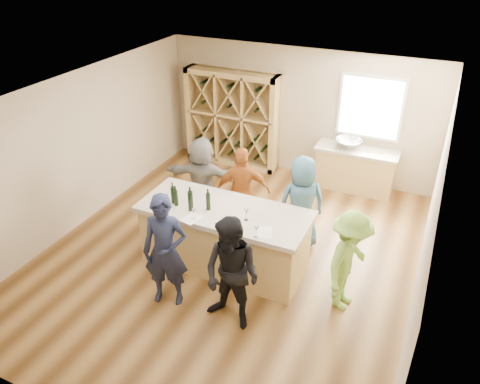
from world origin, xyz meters
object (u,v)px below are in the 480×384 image
at_px(wine_bottle_d, 191,201).
at_px(wine_bottle_e, 208,202).
at_px(person_far_mid, 243,191).
at_px(tasting_counter_base, 225,240).
at_px(wine_rack, 232,119).
at_px(person_near_right, 232,274).
at_px(wine_bottle_a, 173,195).
at_px(sink, 348,143).
at_px(wine_bottle_b, 176,198).
at_px(person_far_left, 202,179).
at_px(person_far_right, 301,203).
at_px(person_near_left, 165,251).
at_px(person_server, 349,261).

relative_size(wine_bottle_d, wine_bottle_e, 1.15).
bearing_deg(person_far_mid, tasting_counter_base, 74.22).
height_order(wine_rack, person_near_right, wine_rack).
distance_m(wine_bottle_a, wine_bottle_e, 0.61).
xyz_separation_m(sink, wine_bottle_a, (-1.97, -3.64, 0.21)).
distance_m(wine_bottle_a, wine_bottle_b, 0.09).
bearing_deg(person_far_left, person_far_right, 164.38).
bearing_deg(wine_rack, person_far_right, -45.22).
relative_size(wine_bottle_b, person_far_right, 0.16).
distance_m(sink, person_far_mid, 2.78).
relative_size(wine_bottle_a, wine_bottle_b, 1.07).
distance_m(tasting_counter_base, wine_bottle_e, 0.76).
distance_m(wine_bottle_b, person_far_mid, 1.42).
height_order(wine_bottle_e, person_far_left, person_far_left).
distance_m(wine_rack, person_far_mid, 2.90).
relative_size(wine_bottle_e, person_far_left, 0.17).
relative_size(person_near_right, person_far_left, 1.04).
bearing_deg(person_far_left, tasting_counter_base, 119.27).
xyz_separation_m(wine_bottle_a, wine_bottle_b, (0.08, -0.05, -0.01)).
bearing_deg(person_far_right, person_near_right, 48.08).
xyz_separation_m(tasting_counter_base, wine_bottle_a, (-0.82, -0.16, 0.72)).
distance_m(wine_bottle_b, wine_bottle_d, 0.29).
distance_m(wine_bottle_e, person_far_left, 1.57).
distance_m(wine_bottle_b, person_near_left, 1.02).
bearing_deg(person_server, person_far_right, 53.48).
bearing_deg(sink, person_near_right, -96.00).
bearing_deg(person_near_left, person_far_left, 88.24).
bearing_deg(person_near_right, sink, 93.40).
relative_size(sink, person_far_left, 0.33).
bearing_deg(tasting_counter_base, person_far_left, 131.46).
height_order(wine_bottle_a, wine_bottle_e, same).
bearing_deg(person_far_right, wine_rack, -80.07).
xyz_separation_m(wine_bottle_e, person_far_right, (1.16, 1.16, -0.38)).
xyz_separation_m(person_far_mid, person_far_right, (1.08, 0.02, 0.01)).
bearing_deg(person_far_mid, wine_rack, -84.96).
distance_m(tasting_counter_base, person_near_left, 1.24).
bearing_deg(person_far_mid, person_near_left, 59.48).
bearing_deg(person_near_right, person_far_mid, 120.08).
xyz_separation_m(person_near_left, person_near_right, (1.06, -0.02, -0.04)).
distance_m(sink, wine_bottle_b, 4.15).
distance_m(wine_bottle_d, person_near_left, 0.94).
distance_m(wine_bottle_b, wine_bottle_e, 0.53).
bearing_deg(person_far_right, wine_bottle_e, 10.25).
relative_size(wine_bottle_b, person_near_left, 0.15).
bearing_deg(person_near_left, person_far_mid, 65.96).
xyz_separation_m(tasting_counter_base, person_far_right, (0.94, 1.05, 0.34)).
height_order(person_near_left, person_far_left, person_near_left).
xyz_separation_m(tasting_counter_base, person_far_mid, (-0.15, 1.03, 0.33)).
distance_m(wine_rack, wine_bottle_b, 3.85).
height_order(wine_rack, tasting_counter_base, wine_rack).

